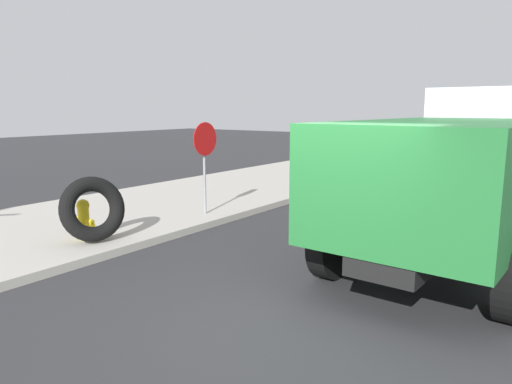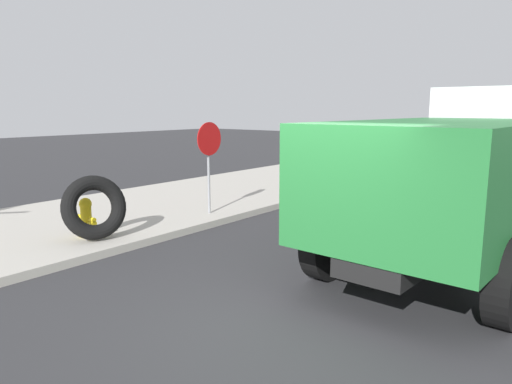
{
  "view_description": "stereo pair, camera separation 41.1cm",
  "coord_description": "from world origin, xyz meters",
  "px_view_note": "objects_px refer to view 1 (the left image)",
  "views": [
    {
      "loc": [
        -4.87,
        -2.69,
        2.59
      ],
      "look_at": [
        2.37,
        2.51,
        1.01
      ],
      "focal_mm": 33.32,
      "sensor_mm": 36.0,
      "label": 1
    },
    {
      "loc": [
        -4.62,
        -3.02,
        2.59
      ],
      "look_at": [
        2.37,
        2.51,
        1.01
      ],
      "focal_mm": 33.32,
      "sensor_mm": 36.0,
      "label": 2
    }
  ],
  "objects_px": {
    "loose_tire": "(93,209)",
    "dump_truck_green": "(467,165)",
    "stop_sign": "(205,151)",
    "fire_hydrant": "(84,218)"
  },
  "relations": [
    {
      "from": "loose_tire",
      "to": "dump_truck_green",
      "type": "xyz_separation_m",
      "value": [
        3.68,
        -5.58,
        0.84
      ]
    },
    {
      "from": "loose_tire",
      "to": "stop_sign",
      "type": "bearing_deg",
      "value": -1.95
    },
    {
      "from": "stop_sign",
      "to": "dump_truck_green",
      "type": "bearing_deg",
      "value": -82.67
    },
    {
      "from": "stop_sign",
      "to": "fire_hydrant",
      "type": "bearing_deg",
      "value": 171.92
    },
    {
      "from": "fire_hydrant",
      "to": "stop_sign",
      "type": "relative_size",
      "value": 0.36
    },
    {
      "from": "fire_hydrant",
      "to": "stop_sign",
      "type": "distance_m",
      "value": 3.17
    },
    {
      "from": "fire_hydrant",
      "to": "loose_tire",
      "type": "height_order",
      "value": "loose_tire"
    },
    {
      "from": "dump_truck_green",
      "to": "stop_sign",
      "type": "bearing_deg",
      "value": 97.33
    },
    {
      "from": "fire_hydrant",
      "to": "dump_truck_green",
      "type": "xyz_separation_m",
      "value": [
        3.66,
        -5.9,
        1.06
      ]
    },
    {
      "from": "fire_hydrant",
      "to": "dump_truck_green",
      "type": "distance_m",
      "value": 7.02
    }
  ]
}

